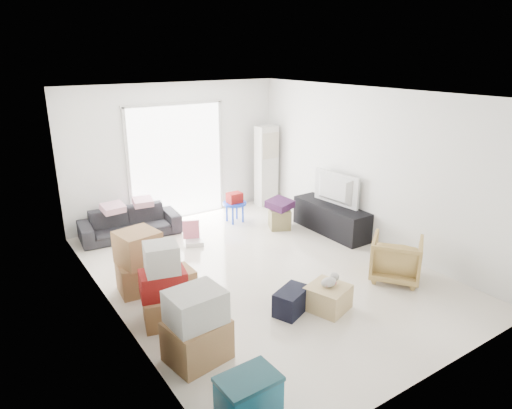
{
  "coord_description": "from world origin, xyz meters",
  "views": [
    {
      "loc": [
        -3.64,
        -5.29,
        3.25
      ],
      "look_at": [
        0.04,
        0.2,
        1.03
      ],
      "focal_mm": 32.0,
      "sensor_mm": 36.0,
      "label": 1
    }
  ],
  "objects_px": {
    "tv_console": "(331,218)",
    "ottoman": "(280,219)",
    "sofa": "(130,219)",
    "television": "(332,201)",
    "storage_bins": "(249,406)",
    "ac_tower": "(266,166)",
    "wood_crate": "(328,297)",
    "kids_table": "(235,201)",
    "armchair": "(396,256)"
  },
  "relations": [
    {
      "from": "television",
      "to": "wood_crate",
      "type": "bearing_deg",
      "value": 131.84
    },
    {
      "from": "television",
      "to": "ottoman",
      "type": "height_order",
      "value": "television"
    },
    {
      "from": "tv_console",
      "to": "television",
      "type": "xyz_separation_m",
      "value": [
        0.0,
        -0.0,
        0.34
      ]
    },
    {
      "from": "sofa",
      "to": "ottoman",
      "type": "relative_size",
      "value": 4.63
    },
    {
      "from": "tv_console",
      "to": "wood_crate",
      "type": "xyz_separation_m",
      "value": [
        -1.89,
        -2.0,
        -0.11
      ]
    },
    {
      "from": "ac_tower",
      "to": "sofa",
      "type": "height_order",
      "value": "ac_tower"
    },
    {
      "from": "ottoman",
      "to": "armchair",
      "type": "bearing_deg",
      "value": -85.56
    },
    {
      "from": "armchair",
      "to": "kids_table",
      "type": "bearing_deg",
      "value": -23.78
    },
    {
      "from": "sofa",
      "to": "storage_bins",
      "type": "height_order",
      "value": "sofa"
    },
    {
      "from": "television",
      "to": "kids_table",
      "type": "distance_m",
      "value": 1.92
    },
    {
      "from": "sofa",
      "to": "television",
      "type": "bearing_deg",
      "value": -25.07
    },
    {
      "from": "tv_console",
      "to": "wood_crate",
      "type": "distance_m",
      "value": 2.76
    },
    {
      "from": "sofa",
      "to": "storage_bins",
      "type": "xyz_separation_m",
      "value": [
        -0.69,
        -5.08,
        -0.04
      ]
    },
    {
      "from": "wood_crate",
      "to": "armchair",
      "type": "bearing_deg",
      "value": 3.08
    },
    {
      "from": "storage_bins",
      "to": "ottoman",
      "type": "relative_size",
      "value": 1.59
    },
    {
      "from": "kids_table",
      "to": "tv_console",
      "type": "bearing_deg",
      "value": -50.63
    },
    {
      "from": "sofa",
      "to": "storage_bins",
      "type": "bearing_deg",
      "value": -92.16
    },
    {
      "from": "television",
      "to": "wood_crate",
      "type": "height_order",
      "value": "television"
    },
    {
      "from": "television",
      "to": "armchair",
      "type": "relative_size",
      "value": 1.43
    },
    {
      "from": "storage_bins",
      "to": "kids_table",
      "type": "bearing_deg",
      "value": 60.04
    },
    {
      "from": "storage_bins",
      "to": "wood_crate",
      "type": "xyz_separation_m",
      "value": [
        2.01,
        1.18,
        -0.14
      ]
    },
    {
      "from": "television",
      "to": "kids_table",
      "type": "xyz_separation_m",
      "value": [
        -1.21,
        1.48,
        -0.18
      ]
    },
    {
      "from": "armchair",
      "to": "wood_crate",
      "type": "height_order",
      "value": "armchair"
    },
    {
      "from": "ottoman",
      "to": "tv_console",
      "type": "bearing_deg",
      "value": -46.19
    },
    {
      "from": "tv_console",
      "to": "ac_tower",
      "type": "bearing_deg",
      "value": 91.4
    },
    {
      "from": "ac_tower",
      "to": "television",
      "type": "distance_m",
      "value": 2.07
    },
    {
      "from": "storage_bins",
      "to": "wood_crate",
      "type": "height_order",
      "value": "storage_bins"
    },
    {
      "from": "tv_console",
      "to": "ottoman",
      "type": "height_order",
      "value": "tv_console"
    },
    {
      "from": "armchair",
      "to": "ottoman",
      "type": "distance_m",
      "value": 2.64
    },
    {
      "from": "ottoman",
      "to": "sofa",
      "type": "bearing_deg",
      "value": 154.67
    },
    {
      "from": "sofa",
      "to": "kids_table",
      "type": "bearing_deg",
      "value": -6.38
    },
    {
      "from": "tv_console",
      "to": "sofa",
      "type": "xyz_separation_m",
      "value": [
        -3.21,
        1.9,
        0.07
      ]
    },
    {
      "from": "television",
      "to": "wood_crate",
      "type": "xyz_separation_m",
      "value": [
        -1.89,
        -2.0,
        -0.45
      ]
    },
    {
      "from": "sofa",
      "to": "storage_bins",
      "type": "distance_m",
      "value": 5.13
    },
    {
      "from": "armchair",
      "to": "ottoman",
      "type": "xyz_separation_m",
      "value": [
        -0.2,
        2.63,
        -0.17
      ]
    },
    {
      "from": "ac_tower",
      "to": "tv_console",
      "type": "xyz_separation_m",
      "value": [
        0.05,
        -2.05,
        -0.6
      ]
    },
    {
      "from": "tv_console",
      "to": "sofa",
      "type": "relative_size",
      "value": 0.92
    },
    {
      "from": "wood_crate",
      "to": "sofa",
      "type": "bearing_deg",
      "value": 108.65
    },
    {
      "from": "tv_console",
      "to": "storage_bins",
      "type": "xyz_separation_m",
      "value": [
        -3.9,
        -3.18,
        0.03
      ]
    },
    {
      "from": "tv_console",
      "to": "kids_table",
      "type": "relative_size",
      "value": 2.7
    },
    {
      "from": "ac_tower",
      "to": "wood_crate",
      "type": "height_order",
      "value": "ac_tower"
    },
    {
      "from": "storage_bins",
      "to": "ottoman",
      "type": "bearing_deg",
      "value": 50.29
    },
    {
      "from": "television",
      "to": "storage_bins",
      "type": "bearing_deg",
      "value": 124.39
    },
    {
      "from": "storage_bins",
      "to": "kids_table",
      "type": "xyz_separation_m",
      "value": [
        2.69,
        4.66,
        0.12
      ]
    },
    {
      "from": "sofa",
      "to": "armchair",
      "type": "height_order",
      "value": "armchair"
    },
    {
      "from": "armchair",
      "to": "tv_console",
      "type": "bearing_deg",
      "value": -49.82
    },
    {
      "from": "ac_tower",
      "to": "tv_console",
      "type": "relative_size",
      "value": 1.07
    },
    {
      "from": "armchair",
      "to": "kids_table",
      "type": "relative_size",
      "value": 1.19
    },
    {
      "from": "ac_tower",
      "to": "kids_table",
      "type": "bearing_deg",
      "value": -153.79
    },
    {
      "from": "ottoman",
      "to": "kids_table",
      "type": "distance_m",
      "value": 0.97
    }
  ]
}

